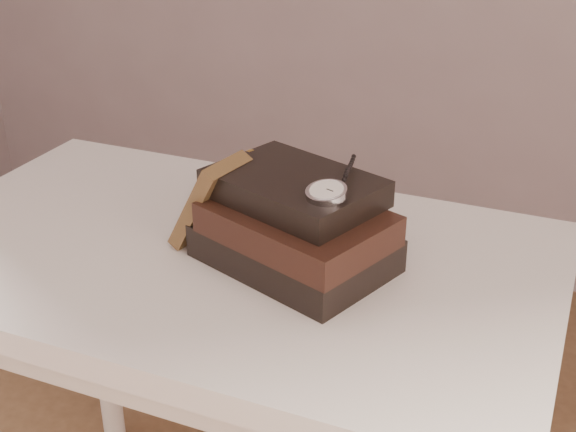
% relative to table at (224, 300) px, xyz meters
% --- Properties ---
extents(table, '(1.00, 0.60, 0.75)m').
position_rel_table_xyz_m(table, '(0.00, 0.00, 0.00)').
color(table, silver).
rests_on(table, ground).
extents(book_stack, '(0.31, 0.27, 0.13)m').
position_rel_table_xyz_m(book_stack, '(0.12, 0.00, 0.15)').
color(book_stack, black).
rests_on(book_stack, table).
extents(journal, '(0.11, 0.11, 0.15)m').
position_rel_table_xyz_m(journal, '(-0.02, 0.01, 0.16)').
color(journal, '#412D19').
rests_on(journal, table).
extents(pocket_watch, '(0.07, 0.16, 0.02)m').
position_rel_table_xyz_m(pocket_watch, '(0.18, -0.03, 0.23)').
color(pocket_watch, silver).
rests_on(pocket_watch, book_stack).
extents(eyeglasses, '(0.15, 0.16, 0.05)m').
position_rel_table_xyz_m(eyeglasses, '(0.06, 0.12, 0.17)').
color(eyeglasses, silver).
rests_on(eyeglasses, book_stack).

